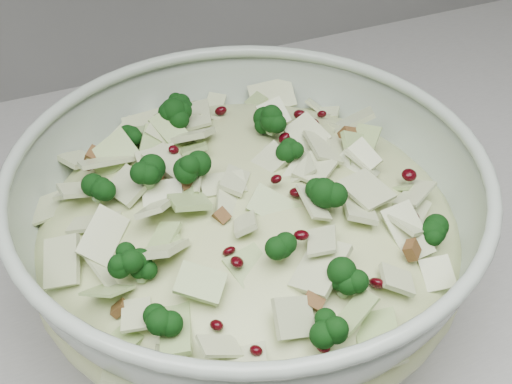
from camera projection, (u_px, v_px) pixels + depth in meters
mixing_bowl at (248, 234)px, 0.51m from camera, size 0.42×0.42×0.13m
salad at (248, 212)px, 0.49m from camera, size 0.32×0.32×0.13m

